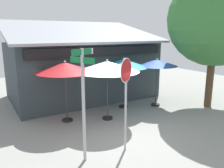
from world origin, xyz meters
TOP-DOWN VIEW (x-y plane):
  - ground_plane at (0.00, 0.00)m, footprint 28.00×28.00m
  - cafe_building at (0.75, 5.41)m, footprint 8.23×5.27m
  - street_sign_post at (-2.04, -1.02)m, footprint 0.79×0.74m
  - stop_sign at (-0.69, -1.12)m, footprint 0.65×0.38m
  - patio_umbrella_crimson_left at (-1.42, 2.14)m, footprint 2.39×2.39m
  - patio_umbrella_ivory_center at (0.15, 1.46)m, footprint 2.69×2.69m
  - patio_umbrella_teal_right at (1.63, 2.43)m, footprint 2.36×2.36m
  - patio_umbrella_royal_blue_far_right at (3.21, 1.81)m, footprint 2.00×2.00m
  - shade_tree at (5.72, 0.18)m, footprint 5.08×4.47m

SIDE VIEW (x-z plane):
  - ground_plane at x=0.00m, z-range -0.10..0.00m
  - cafe_building at x=0.75m, z-range -0.53..3.87m
  - street_sign_post at x=-2.04m, z-range 0.34..3.60m
  - stop_sign at x=-0.69m, z-range 0.56..3.50m
  - patio_umbrella_royal_blue_far_right at x=3.21m, z-range 0.96..3.41m
  - patio_umbrella_teal_right at x=1.63m, z-range 0.96..3.47m
  - patio_umbrella_crimson_left at x=-1.42m, z-range 1.00..3.57m
  - patio_umbrella_ivory_center at x=0.15m, z-range 1.00..3.60m
  - shade_tree at x=5.72m, z-range 0.91..7.46m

